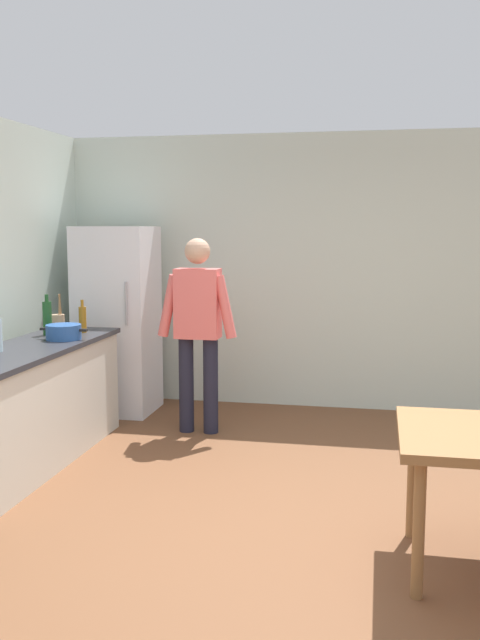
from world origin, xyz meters
TOP-DOWN VIEW (x-y plane):
  - ground_plane at (0.00, 0.00)m, footprint 14.00×14.00m
  - wall_back at (0.00, 3.00)m, footprint 6.40×0.12m
  - kitchen_counter at (-2.00, 0.80)m, footprint 0.64×2.20m
  - refrigerator at (-1.90, 2.40)m, footprint 0.70×0.67m
  - person at (-0.95, 1.85)m, footprint 0.70×0.22m
  - cooking_pot at (-1.89, 1.19)m, footprint 0.40×0.28m
  - utensil_jar at (-2.15, 1.64)m, footprint 0.11×0.11m
  - bottle_wine_green at (-2.12, 1.39)m, footprint 0.08×0.08m
  - bottle_oil_amber at (-1.89, 1.58)m, footprint 0.06×0.06m

SIDE VIEW (x-z plane):
  - ground_plane at x=0.00m, z-range 0.00..0.00m
  - kitchen_counter at x=-2.00m, z-range 0.00..0.90m
  - refrigerator at x=-1.90m, z-range 0.00..1.80m
  - cooking_pot at x=-1.89m, z-range 0.90..1.02m
  - person at x=-0.95m, z-range 0.13..1.83m
  - utensil_jar at x=-2.15m, z-range 0.82..1.14m
  - bottle_oil_amber at x=-1.89m, z-range 0.88..1.16m
  - bottle_wine_green at x=-2.12m, z-range 0.88..1.22m
  - wall_back at x=0.00m, z-range 0.00..2.70m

